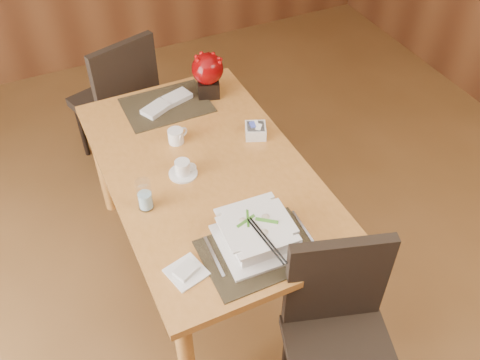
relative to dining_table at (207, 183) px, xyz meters
name	(u,v)px	position (x,y,z in m)	size (l,w,h in m)	color
ground	(260,354)	(0.00, -0.60, -0.65)	(6.00, 6.00, 0.00)	brown
dining_table	(207,183)	(0.00, 0.00, 0.00)	(0.90, 1.50, 0.75)	#C27C35
placemat_near	(259,252)	(0.00, -0.55, 0.10)	(0.45, 0.33, 0.01)	black
placemat_far	(167,105)	(0.00, 0.55, 0.10)	(0.45, 0.33, 0.01)	black
soup_setting	(256,234)	(0.01, -0.50, 0.16)	(0.32, 0.32, 0.12)	white
coffee_cup	(183,169)	(-0.11, 0.01, 0.13)	(0.13, 0.13, 0.08)	white
water_glass	(145,195)	(-0.33, -0.12, 0.17)	(0.07, 0.07, 0.15)	silver
creamer_jug	(176,136)	(-0.06, 0.24, 0.13)	(0.10, 0.10, 0.07)	white
sugar_caddy	(256,131)	(0.32, 0.12, 0.13)	(0.10, 0.10, 0.06)	white
berry_decor	(208,72)	(0.24, 0.55, 0.24)	(0.17, 0.17, 0.25)	black
napkins_far	(168,102)	(0.01, 0.55, 0.12)	(0.29, 0.10, 0.03)	silver
bread_plate	(186,272)	(-0.30, -0.52, 0.10)	(0.14, 0.14, 0.01)	white
near_chair	(339,328)	(0.20, -0.88, -0.13)	(0.54, 0.54, 0.93)	black
far_chair	(119,97)	(-0.15, 1.05, -0.12)	(0.55, 0.55, 0.95)	black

